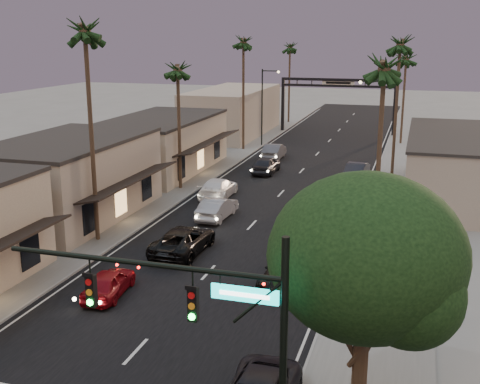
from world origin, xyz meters
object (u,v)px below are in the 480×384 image
Objects in this scene: traffic_signal at (217,323)px; palm_ra at (385,61)px; streetlight_right at (377,120)px; oncoming_pickup at (183,240)px; palm_rb at (401,40)px; palm_lb at (84,25)px; corner_tree at (368,263)px; oncoming_red at (109,283)px; palm_ld at (243,39)px; streetlight_left at (264,101)px; palm_far at (290,45)px; palm_lc at (177,65)px; curbside_black at (286,271)px; palm_rc at (406,56)px; arch at (338,92)px; oncoming_silver at (217,208)px.

palm_ra reaches higher than traffic_signal.
streetlight_right is 25.63m from oncoming_pickup.
palm_ra is 0.93× the size of palm_rb.
streetlight_right is at bearing 55.99° from palm_lb.
corner_tree is 37.64m from streetlight_right.
streetlight_right is 2.19× the size of oncoming_red.
palm_ld is 20.42m from palm_rb.
streetlight_left is 2.19× the size of oncoming_red.
palm_far is at bearing 104.14° from corner_tree.
palm_lb reaches higher than palm_lc.
palm_ld is 40.32m from curbside_black.
streetlight_left is at bearing 111.89° from curbside_black.
oncoming_red is (-12.40, -29.31, -11.72)m from palm_rb.
arch is at bearing 145.11° from palm_rc.
palm_ld reaches higher than traffic_signal.
palm_rb is at bearing -119.06° from oncoming_red.
curbside_black is (-1.20, 14.70, -4.36)m from traffic_signal.
arch is 1.07× the size of palm_rb.
palm_rc is (1.68, 19.00, 5.14)m from streetlight_right.
traffic_signal is 0.64× the size of palm_ra.
palm_lc is at bearing -94.37° from streetlight_left.
oncoming_red is (-12.40, -9.31, -10.74)m from palm_ra.
palm_far is at bearing 89.59° from palm_lc.
palm_ra is 20.02m from palm_rb.
palm_ld reaches higher than streetlight_left.
palm_lb is at bearing -90.00° from palm_ld.
palm_lc and palm_rc have the same top height.
streetlight_right is (6.92, -25.00, -0.20)m from arch.
palm_rb is at bearing 91.37° from corner_tree.
traffic_signal is at bearing -74.35° from palm_ld.
palm_ld is (0.00, 33.00, -0.97)m from palm_lb.
streetlight_right is at bearing -65.24° from palm_far.
arch is at bearing 98.62° from corner_tree.
palm_lb is at bearing -100.16° from arch.
palm_rc is at bearing 90.51° from curbside_black.
traffic_signal is 66.24m from arch.
streetlight_left is (-12.61, 54.00, 0.25)m from traffic_signal.
palm_far reaches higher than streetlight_right.
streetlight_right is at bearing -115.60° from oncoming_red.
palm_lc is (-1.68, -22.00, 5.14)m from streetlight_left.
oncoming_red is (4.50, -63.31, -10.74)m from palm_far.
streetlight_right is 0.68× the size of palm_ra.
streetlight_left is at bearing -79.74° from oncoming_silver.
arch is 35.41m from palm_lc.
oncoming_red is at bearing -112.93° from palm_rb.
streetlight_right is 7.35m from palm_rb.
palm_lc is 32.86m from palm_rc.
palm_rc is at bearing 90.00° from palm_ra.
palm_far is at bearing 89.25° from palm_ld.
arch reaches higher than oncoming_red.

